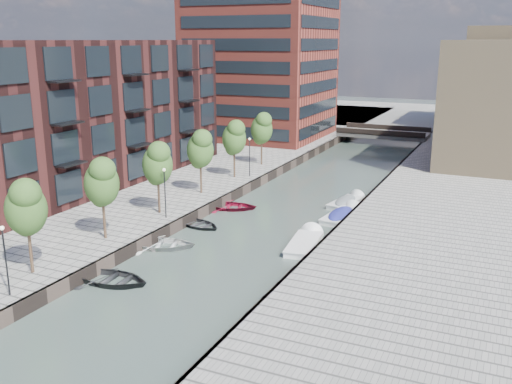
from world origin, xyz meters
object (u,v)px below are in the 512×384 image
Objects in this scene: tree_6 at (262,128)px; car at (447,154)px; sloop_1 at (112,283)px; tree_3 at (157,162)px; bridge at (384,134)px; tree_5 at (234,137)px; motorboat_2 at (306,243)px; tree_4 at (200,148)px; sloop_3 at (163,248)px; motorboat_3 at (343,215)px; tree_2 at (101,181)px; tree_1 at (26,206)px; motorboat_4 at (348,202)px; sloop_2 at (232,209)px; sloop_4 at (199,227)px.

car is (19.35, 11.45, -3.60)m from tree_6.
sloop_1 is 1.21× the size of car.
bridge is at bearing 79.75° from tree_3.
tree_5 is 1.01× the size of motorboat_2.
tree_4 is 1.18× the size of sloop_1.
bridge is 2.18× the size of tree_5.
motorboat_3 is (10.12, 12.90, 0.22)m from sloop_3.
motorboat_2 is at bearing -84.60° from bridge.
tree_4 is 14.51m from motorboat_3.
tree_2 and tree_4 have the same top height.
tree_2 is 6.70m from sloop_3.
tree_6 is at bearing 90.00° from tree_1.
tree_2 reaches higher than motorboat_4.
motorboat_4 reaches higher than sloop_2.
bridge is 2.29× the size of motorboat_3.
bridge is at bearing -24.39° from sloop_2.
bridge is 2.61× the size of sloop_3.
tree_5 is at bearing 29.99° from sloop_4.
tree_1 reaches higher than sloop_4.
car is at bearing 63.87° from tree_2.
sloop_1 is 17.86m from sloop_2.
tree_4 is 19.65m from sloop_1.
car is (15.83, 26.07, 1.71)m from sloop_2.
bridge is 46.60m from sloop_4.
tree_4 and tree_5 have the same top height.
motorboat_3 is at bearing -97.53° from sloop_2.
tree_1 is at bearing 152.79° from sloop_2.
tree_3 reaches higher than motorboat_4.
motorboat_3 is at bearing 85.17° from motorboat_2.
motorboat_2 reaches higher than motorboat_4.
motorboat_3 reaches higher than sloop_4.
motorboat_3 reaches higher than sloop_1.
motorboat_4 reaches higher than sloop_3.
tree_5 is 19.81m from sloop_3.
tree_6 is (0.00, 14.00, 0.00)m from tree_4.
motorboat_4 is (8.66, 23.93, 0.20)m from sloop_1.
tree_1 and tree_3 have the same top height.
tree_3 is 16.59m from motorboat_3.
tree_3 is 1.01× the size of motorboat_2.
tree_3 is 9.01m from sloop_2.
bridge is at bearing 97.39° from motorboat_3.
tree_6 reaches higher than car.
tree_1 reaches higher than bridge.
bridge reaches higher than sloop_4.
tree_5 is 13.81m from motorboat_4.
motorboat_2 is at bearing 1.99° from tree_3.
car is (19.35, 39.45, -3.60)m from tree_2.
tree_2 is 1.42× the size of sloop_4.
motorboat_3 reaches higher than motorboat_4.
motorboat_2 is (12.90, -6.55, -5.20)m from tree_4.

